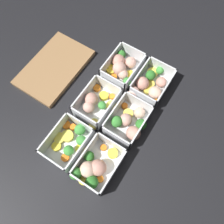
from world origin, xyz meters
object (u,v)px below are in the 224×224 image
container_near_center (129,122)px  container_far_left (70,141)px  container_far_center (96,103)px  container_near_right (150,84)px  container_far_right (122,67)px  container_near_left (94,168)px

container_near_center → container_far_left: size_ratio=1.00×
container_near_center → container_far_center: bearing=91.0°
container_near_center → container_far_left: 0.20m
container_near_right → container_far_center: (-0.16, 0.12, -0.00)m
container_far_right → container_near_center: bearing=-141.9°
container_near_right → container_far_center: 0.20m
container_near_center → container_near_right: (0.16, 0.01, -0.00)m
container_near_left → container_near_center: same height
container_near_center → container_far_left: bearing=141.3°
container_far_left → container_far_right: (0.33, 0.01, 0.00)m
container_near_center → container_near_right: same height
container_near_left → container_near_right: same height
container_far_left → container_far_right: 0.33m
container_near_left → container_far_left: (0.03, 0.11, -0.00)m
container_near_center → container_far_right: (0.17, 0.13, -0.00)m
container_near_center → container_far_right: bearing=38.1°
container_near_left → container_near_right: 0.35m
container_near_left → container_far_center: same height
container_near_left → container_near_right: size_ratio=0.92×
container_near_left → container_near_center: (0.19, -0.02, -0.00)m
container_near_left → container_near_center: 0.19m
container_near_right → container_far_center: same height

